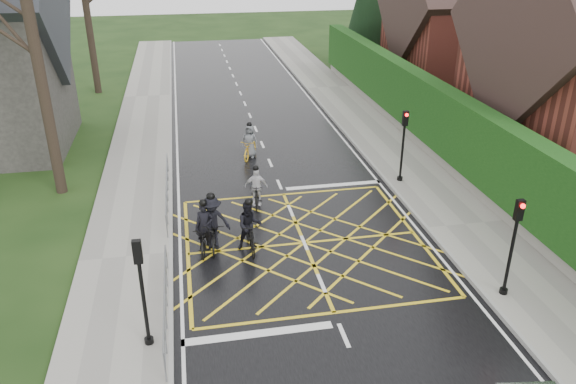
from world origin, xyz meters
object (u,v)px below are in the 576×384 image
object	(u,v)px
cyclist_front	(256,191)
cyclist_lead	(250,145)
cyclist_mid	(213,227)
cyclist_rear	(205,233)
cyclist_back	(250,230)

from	to	relation	value
cyclist_front	cyclist_lead	bearing A→B (deg)	94.27
cyclist_front	cyclist_lead	xyz separation A→B (m)	(0.41, 5.17, -0.02)
cyclist_mid	cyclist_lead	xyz separation A→B (m)	(2.29, 8.01, -0.13)
cyclist_mid	cyclist_lead	bearing A→B (deg)	76.29
cyclist_rear	cyclist_mid	xyz separation A→B (m)	(0.27, 0.16, 0.13)
cyclist_back	cyclist_front	distance (m)	3.33
cyclist_back	cyclist_mid	world-z (taller)	cyclist_mid
cyclist_rear	cyclist_lead	bearing A→B (deg)	81.96
cyclist_back	cyclist_front	bearing A→B (deg)	76.96
cyclist_back	cyclist_lead	distance (m)	8.51
cyclist_rear	cyclist_back	distance (m)	1.51
cyclist_back	cyclist_front	xyz separation A→B (m)	(0.67, 3.26, -0.09)
cyclist_front	cyclist_lead	world-z (taller)	cyclist_lead
cyclist_back	cyclist_mid	distance (m)	1.29
cyclist_rear	cyclist_lead	world-z (taller)	cyclist_rear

